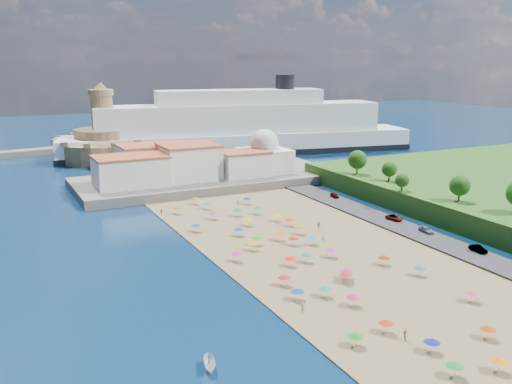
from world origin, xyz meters
TOP-DOWN VIEW (x-y plane):
  - ground at (0.00, 0.00)m, footprint 700.00×700.00m
  - terrace at (10.00, 73.00)m, footprint 90.00×36.00m
  - jetty at (-12.00, 108.00)m, footprint 18.00×70.00m
  - waterfront_buildings at (-3.05, 73.64)m, footprint 57.00×29.00m
  - domed_building at (30.00, 71.00)m, footprint 16.00×16.00m
  - fortress at (-12.00, 138.00)m, footprint 40.00×40.00m
  - cruise_ship at (46.39, 126.74)m, footprint 160.68×51.46m
  - beach_parasols at (-0.53, -10.64)m, footprint 31.85×115.78m
  - beachgoers at (0.05, -6.91)m, footprint 34.98×100.93m
  - parked_cars at (36.00, -3.33)m, footprint 3.01×75.73m
  - hillside_trees at (49.74, -8.68)m, footprint 14.34×104.48m

SIDE VIEW (x-z plane):
  - ground at x=0.00m, z-range 0.00..0.00m
  - beachgoers at x=0.05m, z-range 0.21..2.03m
  - jetty at x=-12.00m, z-range 0.00..2.40m
  - parked_cars at x=36.00m, z-range 0.66..2.11m
  - terrace at x=10.00m, z-range 0.00..3.00m
  - beach_parasols at x=-0.53m, z-range 1.05..3.25m
  - fortress at x=-12.00m, z-range -9.52..22.88m
  - waterfront_buildings at x=-3.05m, z-range 2.38..13.38m
  - domed_building at x=30.00m, z-range 1.47..16.47m
  - hillside_trees at x=49.74m, z-range 6.25..14.21m
  - cruise_ship at x=46.39m, z-range -7.09..27.68m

